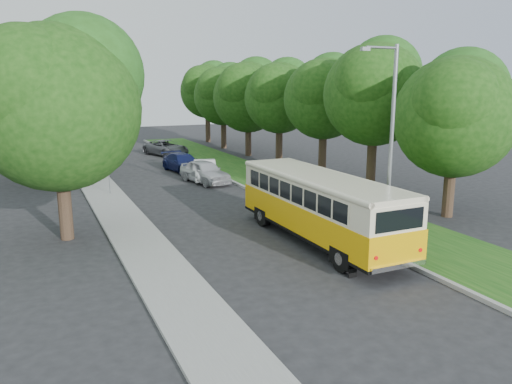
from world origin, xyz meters
name	(u,v)px	position (x,y,z in m)	size (l,w,h in m)	color
ground	(265,243)	(0.00, 0.00, 0.00)	(120.00, 120.00, 0.00)	#242426
curb	(285,206)	(3.60, 5.00, 0.07)	(0.20, 70.00, 0.15)	gray
grass_verge	(322,202)	(5.95, 5.00, 0.07)	(4.50, 70.00, 0.13)	#144712
sidewalk	(127,224)	(-4.80, 5.00, 0.06)	(2.20, 70.00, 0.12)	gray
treeline	(199,92)	(3.15, 17.99, 5.93)	(24.27, 41.91, 9.46)	#332319
lamppost_near	(390,140)	(4.21, -2.50, 4.37)	(1.71, 0.16, 8.00)	gray
lamppost_far	(94,122)	(-4.70, 16.00, 4.12)	(1.71, 0.16, 7.50)	gray
warning_sign	(109,167)	(-4.50, 11.98, 1.71)	(0.56, 0.10, 2.50)	gray
vintage_bus	(320,209)	(2.08, -0.91, 1.46)	(2.54, 9.86, 2.93)	#FFB708
car_silver	(205,172)	(1.92, 13.33, 0.76)	(1.81, 4.49, 1.53)	#B9B9BE
car_white	(205,170)	(2.26, 14.30, 0.69)	(1.45, 4.17, 1.37)	white
car_blue	(183,163)	(1.84, 18.16, 0.68)	(1.91, 4.70, 1.36)	#121A4F
car_grey	(166,148)	(2.90, 27.28, 0.71)	(2.34, 5.08, 1.41)	#53555A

